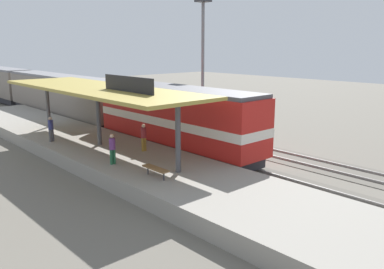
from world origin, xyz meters
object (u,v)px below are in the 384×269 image
Objects in this scene: light_mast at (203,33)px; person_waiting at (112,147)px; person_walking at (51,128)px; platform_bench at (156,169)px; passenger_carriage_front at (61,96)px; person_boarding at (144,136)px; locomotive at (175,118)px.

person_waiting is (-14.16, -7.55, -6.54)m from light_mast.
person_walking is at bearing 91.84° from person_waiting.
passenger_carriage_front is at bearing 75.72° from platform_bench.
person_waiting is 1.00× the size of person_boarding.
platform_bench is 0.99× the size of person_boarding.
light_mast is at bearing 29.73° from person_boarding.
locomotive is at bearing -38.88° from person_walking.
person_waiting reaches higher than platform_bench.
locomotive is 3.63m from person_boarding.
passenger_carriage_front is at bearing 72.50° from person_waiting.
person_waiting is at bearing -158.82° from person_boarding.
person_walking and person_boarding have the same top height.
person_boarding is (-3.43, -1.02, -0.56)m from locomotive.
platform_bench is 8.26m from locomotive.
platform_bench is 5.25m from person_boarding.
platform_bench is at bearing -104.28° from passenger_carriage_front.
platform_bench is 0.99× the size of person_waiting.
person_walking is (-0.24, 7.47, 0.00)m from person_waiting.
locomotive is 8.44× the size of person_boarding.
person_waiting is 1.00× the size of person_walking.
passenger_carriage_front reaches higher than person_walking.
person_walking is at bearing 93.14° from platform_bench.
person_waiting is (-6.36, -2.15, -0.56)m from locomotive.
passenger_carriage_front is 1.71× the size of light_mast.
platform_bench is 0.12× the size of locomotive.
person_boarding is (2.92, 1.13, 0.00)m from person_waiting.
passenger_carriage_front reaches higher than person_waiting.
person_waiting and person_walking have the same top height.
passenger_carriage_front is (0.00, 18.00, -0.10)m from locomotive.
light_mast reaches higher than person_boarding.
person_boarding is at bearing -63.50° from person_walking.
light_mast is 14.50m from person_boarding.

